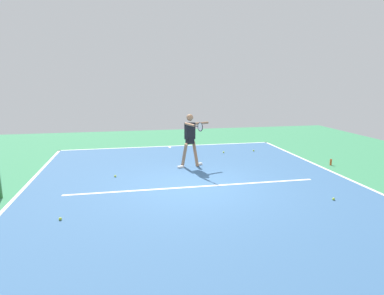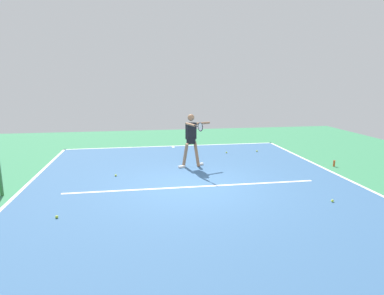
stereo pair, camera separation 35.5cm
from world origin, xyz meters
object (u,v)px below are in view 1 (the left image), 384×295
object	(u,v)px
water_bottle	(331,162)
tennis_ball_near_player	(254,151)
tennis_ball_far_corner	(334,199)
tennis_ball_centre_court	(115,176)
tennis_ball_by_sideline	(224,152)
tennis_ball_by_baseline	(60,219)
tennis_player	(191,136)

from	to	relation	value
water_bottle	tennis_ball_near_player	bearing A→B (deg)	-55.60
tennis_ball_far_corner	tennis_ball_centre_court	distance (m)	6.31
tennis_ball_by_sideline	tennis_ball_centre_court	world-z (taller)	same
tennis_ball_centre_court	tennis_ball_near_player	bearing A→B (deg)	-154.69
tennis_ball_by_baseline	tennis_player	bearing A→B (deg)	-133.63
tennis_ball_by_sideline	water_bottle	bearing A→B (deg)	140.37
tennis_ball_by_sideline	water_bottle	distance (m)	4.13
tennis_ball_by_baseline	water_bottle	size ratio (longest dim) A/B	0.30
tennis_player	water_bottle	distance (m)	5.10
tennis_ball_far_corner	tennis_ball_by_sideline	bearing A→B (deg)	-78.50
tennis_ball_by_baseline	tennis_ball_by_sideline	bearing A→B (deg)	-133.59
tennis_ball_centre_court	tennis_player	bearing A→B (deg)	-163.23
tennis_player	tennis_ball_centre_court	distance (m)	2.86
tennis_ball_by_baseline	tennis_ball_centre_court	world-z (taller)	same
tennis_player	tennis_ball_by_sideline	distance (m)	2.76
tennis_ball_by_baseline	water_bottle	distance (m)	9.08
tennis_ball_by_baseline	tennis_ball_far_corner	xyz separation A→B (m)	(-6.55, 0.09, 0.00)
tennis_player	tennis_ball_by_sideline	world-z (taller)	tennis_player
tennis_ball_far_corner	tennis_ball_centre_court	world-z (taller)	same
tennis_ball_far_corner	tennis_ball_by_sideline	world-z (taller)	same
tennis_player	tennis_ball_by_baseline	xyz separation A→B (m)	(3.62, 3.80, -1.04)
tennis_ball_centre_court	water_bottle	bearing A→B (deg)	179.92
tennis_ball_by_baseline	tennis_ball_by_sideline	size ratio (longest dim) A/B	1.00
tennis_ball_far_corner	tennis_ball_by_sideline	xyz separation A→B (m)	(1.17, -5.74, 0.00)
tennis_ball_near_player	tennis_ball_by_sideline	distance (m)	1.34
tennis_player	tennis_ball_centre_court	size ratio (longest dim) A/B	28.17
tennis_ball_near_player	water_bottle	distance (m)	3.26
tennis_ball_far_corner	water_bottle	distance (m)	3.70
water_bottle	tennis_ball_by_baseline	bearing A→B (deg)	19.41
tennis_ball_near_player	tennis_ball_by_sideline	world-z (taller)	same
tennis_ball_near_player	water_bottle	bearing A→B (deg)	124.40
tennis_ball_near_player	water_bottle	xyz separation A→B (m)	(-1.84, 2.69, 0.08)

